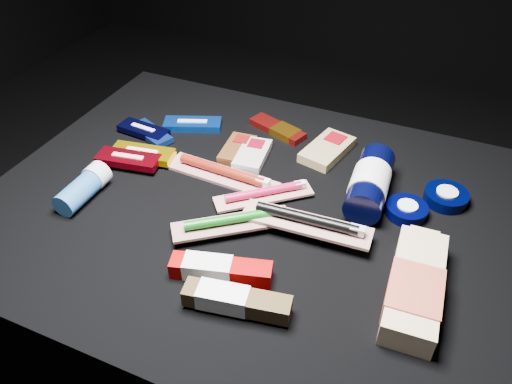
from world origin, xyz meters
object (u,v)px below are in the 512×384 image
at_px(toothpaste_carton_red, 216,269).
at_px(deodorant_stick, 84,188).
at_px(lotion_bottle, 370,183).
at_px(bodywash_bottle, 415,288).

bearing_deg(toothpaste_carton_red, deodorant_stick, 151.48).
bearing_deg(lotion_bottle, toothpaste_carton_red, -124.40).
bearing_deg(bodywash_bottle, deodorant_stick, 177.59).
relative_size(deodorant_stick, toothpaste_carton_red, 0.70).
bearing_deg(deodorant_stick, bodywash_bottle, 0.66).
relative_size(lotion_bottle, deodorant_stick, 1.89).
bearing_deg(lotion_bottle, bodywash_bottle, -63.54).
relative_size(lotion_bottle, bodywash_bottle, 0.97).
distance_m(lotion_bottle, deodorant_stick, 0.54).
distance_m(lotion_bottle, toothpaste_carton_red, 0.34).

